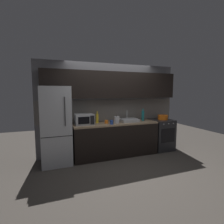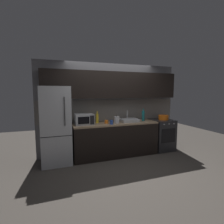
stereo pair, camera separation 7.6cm
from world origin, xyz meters
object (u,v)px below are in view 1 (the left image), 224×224
at_px(refrigerator, 56,126).
at_px(kettle, 117,120).
at_px(oven_range, 161,135).
at_px(mug_blue, 112,122).
at_px(wine_bottle_yellow, 97,118).
at_px(mug_orange, 106,122).
at_px(microwave, 84,119).
at_px(cooking_pot, 163,117).
at_px(wine_bottle_teal, 143,116).

relative_size(refrigerator, kettle, 8.94).
height_order(oven_range, mug_blue, mug_blue).
xyz_separation_m(kettle, wine_bottle_yellow, (-0.47, 0.22, 0.03)).
height_order(oven_range, mug_orange, mug_orange).
bearing_deg(mug_blue, wine_bottle_yellow, 130.11).
distance_m(microwave, wine_bottle_yellow, 0.39).
xyz_separation_m(oven_range, cooking_pot, (0.03, 0.00, 0.52)).
distance_m(oven_range, microwave, 2.39).
bearing_deg(mug_orange, kettle, -13.58).
relative_size(kettle, mug_orange, 2.29).
bearing_deg(kettle, wine_bottle_yellow, 154.42).
xyz_separation_m(wine_bottle_yellow, cooking_pot, (1.98, -0.15, -0.06)).
bearing_deg(kettle, refrigerator, 177.25).
height_order(wine_bottle_teal, cooking_pot, wine_bottle_teal).
relative_size(refrigerator, wine_bottle_yellow, 5.94).
bearing_deg(refrigerator, wine_bottle_yellow, 8.16).
distance_m(wine_bottle_teal, mug_blue, 1.05).
xyz_separation_m(kettle, mug_blue, (-0.18, -0.11, -0.04)).
xyz_separation_m(refrigerator, oven_range, (2.99, -0.00, -0.47)).
bearing_deg(oven_range, wine_bottle_teal, 178.01).
distance_m(oven_range, wine_bottle_teal, 0.87).
xyz_separation_m(oven_range, wine_bottle_teal, (-0.63, 0.02, 0.60)).
xyz_separation_m(mug_orange, mug_blue, (0.08, -0.18, 0.01)).
distance_m(mug_orange, mug_blue, 0.19).
relative_size(wine_bottle_teal, cooking_pot, 1.19).
relative_size(oven_range, kettle, 4.37).
bearing_deg(refrigerator, mug_orange, -0.42).
height_order(microwave, wine_bottle_teal, wine_bottle_teal).
bearing_deg(microwave, cooking_pot, -0.45).
distance_m(kettle, mug_orange, 0.28).
bearing_deg(cooking_pot, kettle, -177.23).
bearing_deg(wine_bottle_yellow, wine_bottle_teal, -5.67).
relative_size(refrigerator, microwave, 4.01).
xyz_separation_m(oven_range, mug_blue, (-1.66, -0.18, 0.50)).
bearing_deg(mug_orange, mug_blue, -65.79).
distance_m(oven_range, mug_orange, 1.81).
height_order(microwave, wine_bottle_yellow, wine_bottle_yellow).
relative_size(microwave, cooking_pot, 1.55).
bearing_deg(kettle, mug_orange, 166.42).
distance_m(microwave, mug_orange, 0.58).
height_order(kettle, cooking_pot, kettle).
bearing_deg(mug_orange, oven_range, 0.26).
distance_m(wine_bottle_yellow, mug_blue, 0.44).
xyz_separation_m(refrigerator, cooking_pot, (3.03, 0.00, 0.05)).
bearing_deg(mug_orange, refrigerator, 179.58).
distance_m(refrigerator, wine_bottle_teal, 2.36).
height_order(kettle, mug_blue, kettle).
bearing_deg(kettle, mug_blue, -148.68).
bearing_deg(mug_blue, wine_bottle_teal, 11.34).
bearing_deg(cooking_pot, mug_blue, -173.77).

